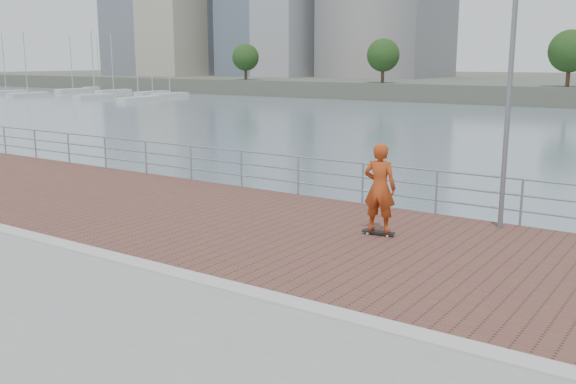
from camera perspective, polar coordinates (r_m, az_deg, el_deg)
The scene contains 7 objects.
brick_lane at distance 13.86m, azimuth 3.76°, elevation -4.12°, with size 40.00×6.80×0.02m, color brown.
curb at distance 11.05m, azimuth -5.94°, elevation -8.21°, with size 40.00×0.40×0.06m, color #B7B5AD.
guardrail at distance 16.64m, azimuth 9.80°, elevation 0.82°, with size 39.06×0.06×1.13m.
street_lamp at distance 14.53m, azimuth 18.87°, elevation 12.24°, with size 0.42×1.22×5.73m.
skateboard at distance 14.16m, azimuth 8.04°, elevation -3.56°, with size 0.73×0.28×0.08m.
skateboarder at distance 13.93m, azimuth 8.15°, elevation 0.39°, with size 0.71×0.47×1.95m, color #AB3D16.
marina at distance 112.03m, azimuth -16.67°, elevation 8.48°, with size 34.95×28.73×10.06m.
Camera 1 is at (6.78, -7.88, 3.78)m, focal length 40.00 mm.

